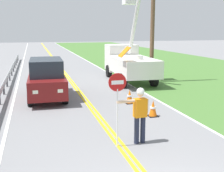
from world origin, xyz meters
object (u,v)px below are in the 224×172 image
Objects in this scene: stop_sign_paddle at (117,93)px; traffic_cone_lead at (153,109)px; utility_pole_near at (153,14)px; traffic_cone_mid at (130,97)px; flagger_worker at (140,112)px; utility_bucket_truck at (128,60)px; oncoming_suv_nearest at (47,79)px.

stop_sign_paddle reaches higher than traffic_cone_lead.
stop_sign_paddle is 11.64m from utility_pole_near.
traffic_cone_lead is (2.36, 2.58, -1.37)m from stop_sign_paddle.
traffic_cone_mid is at bearing 66.53° from stop_sign_paddle.
flagger_worker reaches higher than traffic_cone_lead.
stop_sign_paddle is 3.33× the size of traffic_cone_mid.
stop_sign_paddle is at bearing -118.87° from utility_pole_near.
utility_bucket_truck is (4.14, 11.05, -0.27)m from stop_sign_paddle.
flagger_worker is at bearing -107.09° from utility_bucket_truck.
oncoming_suv_nearest is at bearing 150.09° from traffic_cone_mid.
flagger_worker is at bearing -70.26° from oncoming_suv_nearest.
traffic_cone_lead is 2.30m from traffic_cone_mid.
utility_pole_near reaches higher than stop_sign_paddle.
flagger_worker is 0.78× the size of stop_sign_paddle.
oncoming_suv_nearest is 6.15m from traffic_cone_lead.
traffic_cone_mid is (2.11, 4.87, -1.37)m from stop_sign_paddle.
traffic_cone_mid is at bearing 74.31° from flagger_worker.
utility_bucket_truck is at bearing 72.91° from flagger_worker.
utility_pole_near reaches higher than traffic_cone_lead.
utility_bucket_truck is at bearing 137.61° from utility_pole_near.
traffic_cone_lead is at bearing -112.94° from utility_pole_near.
flagger_worker is at bearing 5.12° from stop_sign_paddle.
traffic_cone_mid is at bearing -108.17° from utility_bucket_truck.
utility_pole_near reaches higher than utility_bucket_truck.
oncoming_suv_nearest is at bearing 132.31° from traffic_cone_lead.
stop_sign_paddle is at bearing -113.47° from traffic_cone_mid.
flagger_worker is at bearing -105.69° from traffic_cone_mid.
traffic_cone_mid is (-2.03, -6.18, -1.10)m from utility_bucket_truck.
utility_pole_near reaches higher than traffic_cone_mid.
traffic_cone_lead is (-1.79, -8.47, -1.10)m from utility_bucket_truck.
traffic_cone_lead is at bearing 47.62° from stop_sign_paddle.
stop_sign_paddle is 7.34m from oncoming_suv_nearest.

